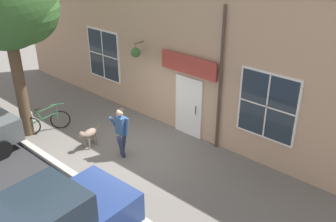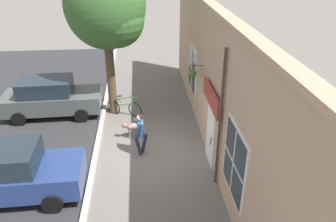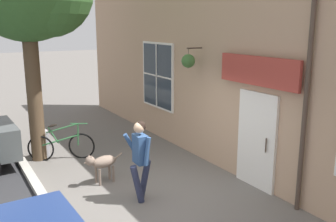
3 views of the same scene
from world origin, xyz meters
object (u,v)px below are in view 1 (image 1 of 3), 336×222
Objects in this scene: fire_hydrant at (31,121)px; dog_on_leash at (89,134)px; leaning_bicycle at (45,122)px; pedestrian_walking at (121,128)px.

dog_on_leash is at bearing 105.54° from fire_hydrant.
fire_hydrant is (0.31, -0.43, 0.02)m from leaning_bicycle.
fire_hydrant is at bearing -74.46° from dog_on_leash.
leaning_bicycle is (0.36, -1.99, -0.11)m from dog_on_leash.
fire_hydrant is at bearing -53.76° from leaning_bicycle.
pedestrian_walking is 2.16× the size of fire_hydrant.
leaning_bicycle is at bearing -77.22° from pedestrian_walking.
dog_on_leash is 0.61× the size of leaning_bicycle.
leaning_bicycle is (0.72, -3.19, -0.61)m from pedestrian_walking.
dog_on_leash is 1.27× the size of fire_hydrant.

